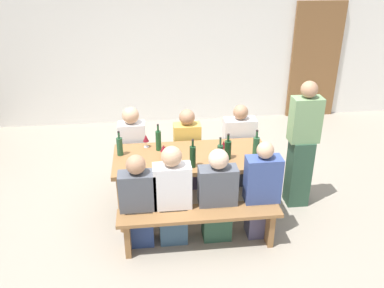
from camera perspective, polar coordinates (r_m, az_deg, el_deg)
ground_plane at (r=5.19m, az=-0.00°, el=-8.97°), size 24.00×24.00×0.00m
back_wall at (r=7.38m, az=-2.76°, el=15.24°), size 14.00×0.20×3.20m
wooden_door at (r=7.96m, az=16.68°, el=10.95°), size 0.90×0.06×2.10m
tasting_table at (r=4.84m, az=-0.00°, el=-2.49°), size 1.83×0.81×0.75m
bench_near at (r=4.42m, az=1.06°, el=-10.46°), size 1.73×0.30×0.45m
bench_far at (r=5.60m, az=-0.82°, el=-1.93°), size 1.73×0.30×0.45m
wine_bottle_0 at (r=4.50m, az=0.10°, el=-1.71°), size 0.07×0.07×0.33m
wine_bottle_1 at (r=4.63m, az=3.90°, el=-1.23°), size 0.07×0.07×0.30m
wine_bottle_2 at (r=4.81m, az=8.86°, el=-0.28°), size 0.08×0.08×0.32m
wine_bottle_3 at (r=4.84m, az=-9.98°, el=-0.28°), size 0.07×0.07×0.30m
wine_bottle_4 at (r=4.70m, az=4.98°, el=-0.75°), size 0.08×0.08×0.31m
wine_bottle_5 at (r=4.89m, az=-4.67°, el=0.53°), size 0.07×0.07×0.33m
wine_glass_0 at (r=4.98m, az=-6.40°, el=0.75°), size 0.07×0.07×0.16m
wine_glass_1 at (r=4.57m, az=-2.72°, el=-1.42°), size 0.07×0.07×0.17m
wine_glass_2 at (r=4.82m, az=4.40°, el=-0.08°), size 0.06×0.06×0.17m
wine_glass_3 at (r=4.70m, az=-3.96°, el=-0.62°), size 0.08×0.08×0.16m
wine_glass_4 at (r=4.72m, az=3.95°, el=-0.51°), size 0.07×0.07×0.17m
seated_guest_near_0 at (r=4.42m, az=-7.43°, el=-8.12°), size 0.39×0.24×1.07m
seated_guest_near_1 at (r=4.40m, az=-2.70°, el=-7.43°), size 0.40×0.24×1.15m
seated_guest_near_2 at (r=4.47m, az=3.53°, el=-7.39°), size 0.41×0.24×1.09m
seated_guest_near_3 at (r=4.56m, az=9.61°, el=-6.67°), size 0.38×0.24×1.15m
seated_guest_far_0 at (r=5.35m, az=-8.17°, el=-0.99°), size 0.34×0.24×1.17m
seated_guest_far_1 at (r=5.39m, az=-0.69°, el=-0.96°), size 0.35×0.24×1.11m
seated_guest_far_2 at (r=5.49m, az=6.48°, el=-0.55°), size 0.42×0.24×1.14m
standing_host at (r=5.10m, az=14.96°, el=-0.44°), size 0.35×0.24×1.60m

